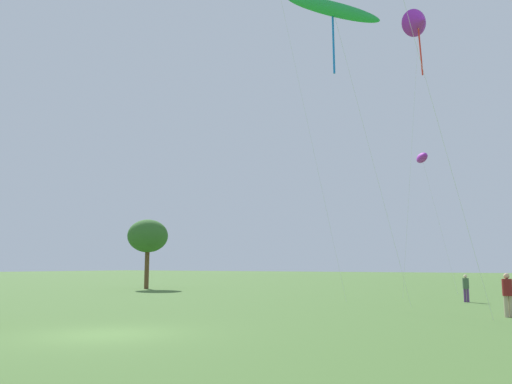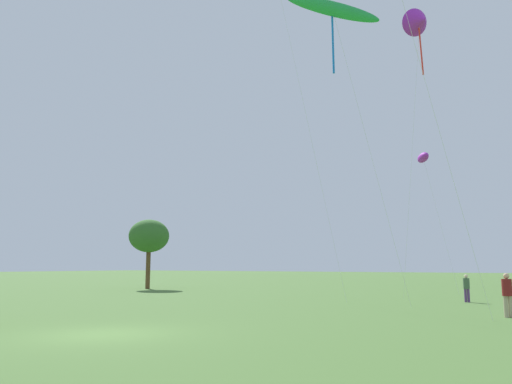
% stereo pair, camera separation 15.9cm
% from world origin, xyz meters
% --- Properties ---
extents(ground, '(280.00, 280.00, 0.00)m').
position_xyz_m(ground, '(0.00, 0.00, 0.00)').
color(ground, '#476B30').
extents(person_standing_0, '(0.40, 0.40, 1.78)m').
position_xyz_m(person_standing_0, '(10.10, 12.19, 1.03)').
color(person_standing_0, tan).
rests_on(person_standing_0, ground).
extents(person_standing_1, '(0.35, 0.35, 1.57)m').
position_xyz_m(person_standing_1, '(7.18, 20.43, 0.91)').
color(person_standing_1, '#593372').
rests_on(person_standing_1, ground).
extents(kite_flying_1, '(3.38, 2.51, 19.05)m').
position_xyz_m(kite_flying_1, '(5.11, 21.14, 17.97)').
color(kite_flying_1, silver).
rests_on(kite_flying_1, ground).
extents(kite_flying_4, '(3.07, 2.24, 10.92)m').
position_xyz_m(kite_flying_4, '(3.02, 29.33, 10.54)').
color(kite_flying_4, silver).
rests_on(kite_flying_4, ground).
extents(kite_flying_7, '(4.56, 6.16, 15.56)m').
position_xyz_m(kite_flying_7, '(3.42, 10.45, 14.45)').
color(kite_flying_7, silver).
rests_on(kite_flying_7, ground).
extents(park_tree_1, '(3.64, 3.64, 6.24)m').
position_xyz_m(park_tree_1, '(-20.22, 23.20, 4.70)').
color(park_tree_1, brown).
rests_on(park_tree_1, ground).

